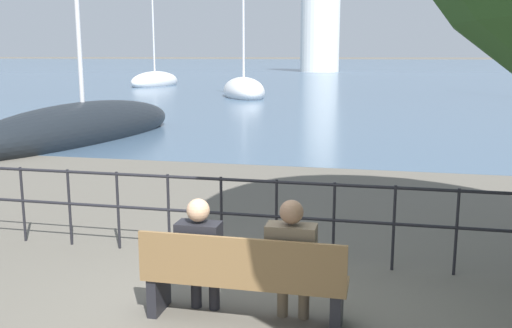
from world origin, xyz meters
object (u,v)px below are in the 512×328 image
at_px(sailboat_5, 155,81).
at_px(sailboat_1, 244,91).
at_px(seated_person_left, 200,251).
at_px(harbor_lighthouse, 321,3).
at_px(park_bench, 243,279).
at_px(sailboat_2, 84,128).
at_px(seated_person_right, 292,256).

bearing_deg(sailboat_5, sailboat_1, -35.15).
bearing_deg(seated_person_left, sailboat_5, 113.15).
bearing_deg(harbor_lighthouse, sailboat_5, -102.10).
height_order(seated_person_left, harbor_lighthouse, harbor_lighthouse).
bearing_deg(park_bench, sailboat_1, 103.87).
distance_m(seated_person_left, sailboat_2, 12.85).
distance_m(park_bench, sailboat_5, 43.09).
distance_m(seated_person_left, seated_person_right, 0.91).
xyz_separation_m(park_bench, sailboat_5, (-17.30, 39.47, -0.06)).
xyz_separation_m(seated_person_right, sailboat_5, (-17.75, 39.39, -0.31)).
bearing_deg(seated_person_right, park_bench, -170.42).
distance_m(seated_person_right, sailboat_2, 13.39).
height_order(sailboat_2, sailboat_5, sailboat_2).
bearing_deg(sailboat_2, seated_person_right, -43.50).
distance_m(seated_person_right, sailboat_1, 29.86).
bearing_deg(seated_person_right, sailboat_5, 114.26).
bearing_deg(seated_person_right, seated_person_left, 179.83).
xyz_separation_m(park_bench, sailboat_2, (-7.67, 10.71, -0.08)).
distance_m(sailboat_1, sailboat_2, 18.25).
bearing_deg(sailboat_1, park_bench, -100.11).
bearing_deg(seated_person_left, sailboat_2, 124.17).
relative_size(seated_person_right, sailboat_5, 0.13).
bearing_deg(seated_person_left, sailboat_1, 103.06).
bearing_deg(sailboat_5, seated_person_right, -54.87).
xyz_separation_m(seated_person_left, seated_person_right, (0.91, -0.00, 0.02)).
relative_size(park_bench, harbor_lighthouse, 0.09).
distance_m(park_bench, seated_person_right, 0.52).
distance_m(sailboat_2, sailboat_5, 30.33).
height_order(sailboat_5, harbor_lighthouse, harbor_lighthouse).
relative_size(seated_person_left, sailboat_5, 0.12).
relative_size(sailboat_2, sailboat_5, 1.08).
height_order(park_bench, sailboat_1, sailboat_1).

